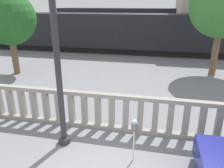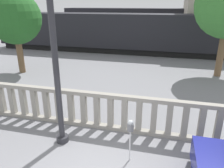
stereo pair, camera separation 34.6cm
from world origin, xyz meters
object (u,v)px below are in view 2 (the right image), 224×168
object	(u,v)px
parking_meter	(130,128)
train_near	(115,32)
tree_left	(15,18)
train_far	(180,24)
lamppost	(53,40)

from	to	relation	value
parking_meter	train_near	bearing A→B (deg)	105.23
train_near	tree_left	bearing A→B (deg)	-118.88
tree_left	train_far	bearing A→B (deg)	57.77
train_near	train_far	world-z (taller)	train_far
train_far	tree_left	xyz separation A→B (m)	(-10.70, -16.97, 1.56)
lamppost	train_near	size ratio (longest dim) A/B	0.28
train_near	parking_meter	bearing A→B (deg)	-74.77
parking_meter	tree_left	bearing A→B (deg)	141.02
train_near	train_far	distance (m)	10.71
lamppost	train_near	world-z (taller)	lamppost
train_near	train_far	size ratio (longest dim) A/B	0.78
parking_meter	train_near	distance (m)	15.81
lamppost	tree_left	distance (m)	9.14
tree_left	lamppost	bearing A→B (deg)	-46.53
parking_meter	train_far	xyz separation A→B (m)	(2.02, 23.99, 0.88)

